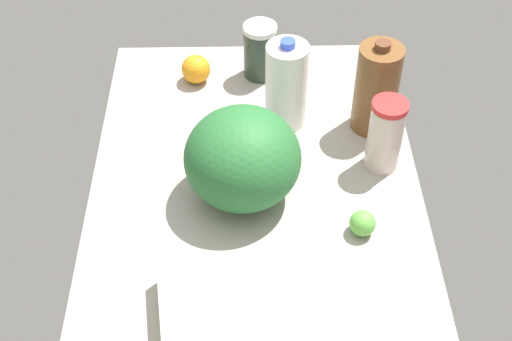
% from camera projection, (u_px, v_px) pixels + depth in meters
% --- Properties ---
extents(countertop, '(1.20, 0.76, 0.03)m').
position_uv_depth(countertop, '(256.00, 206.00, 1.62)').
color(countertop, '#A29C94').
rests_on(countertop, ground).
extents(chocolate_milk_jug, '(0.11, 0.11, 0.25)m').
position_uv_depth(chocolate_milk_jug, '(376.00, 88.00, 1.71)').
color(chocolate_milk_jug, brown).
rests_on(chocolate_milk_jug, countertop).
extents(tumbler_cup, '(0.08, 0.08, 0.19)m').
position_uv_depth(tumbler_cup, '(385.00, 135.00, 1.63)').
color(tumbler_cup, beige).
rests_on(tumbler_cup, countertop).
extents(watermelon, '(0.26, 0.26, 0.22)m').
position_uv_depth(watermelon, '(243.00, 158.00, 1.55)').
color(watermelon, '#276831').
rests_on(watermelon, countertop).
extents(egg_carton, '(0.32, 0.16, 0.07)m').
position_uv_depth(egg_carton, '(194.00, 332.00, 1.33)').
color(egg_carton, beige).
rests_on(egg_carton, countertop).
extents(milk_jug, '(0.10, 0.10, 0.24)m').
position_uv_depth(milk_jug, '(286.00, 85.00, 1.72)').
color(milk_jug, white).
rests_on(milk_jug, countertop).
extents(shaker_bottle, '(0.09, 0.09, 0.15)m').
position_uv_depth(shaker_bottle, '(260.00, 51.00, 1.89)').
color(shaker_bottle, '#27382B').
rests_on(shaker_bottle, countertop).
extents(orange_by_jug, '(0.08, 0.08, 0.08)m').
position_uv_depth(orange_by_jug, '(196.00, 69.00, 1.89)').
color(orange_by_jug, orange).
rests_on(orange_by_jug, countertop).
extents(lime_far_back, '(0.06, 0.06, 0.06)m').
position_uv_depth(lime_far_back, '(363.00, 223.00, 1.53)').
color(lime_far_back, '#5FB142').
rests_on(lime_far_back, countertop).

